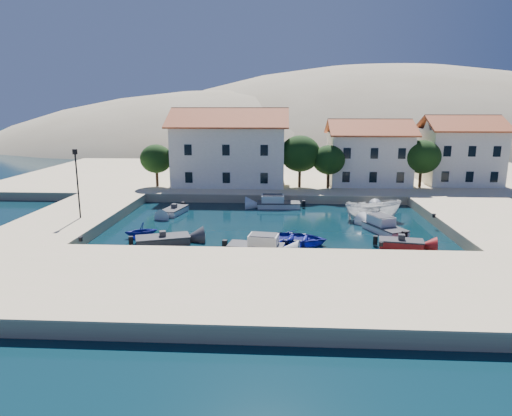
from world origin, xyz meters
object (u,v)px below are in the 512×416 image
at_px(building_mid, 368,151).
at_px(cabin_cruiser_east, 385,227).
at_px(lamppost, 77,177).
at_px(cabin_cruiser_south, 256,246).
at_px(boat_east, 372,220).
at_px(building_left, 230,146).
at_px(rowboat_south, 294,243).
at_px(building_right, 460,149).

xyz_separation_m(building_mid, cabin_cruiser_east, (-2.10, -20.88, -4.75)).
height_order(lamppost, cabin_cruiser_south, lamppost).
xyz_separation_m(lamppost, boat_east, (27.24, 4.82, -4.75)).
bearing_deg(cabin_cruiser_south, lamppost, 168.60).
bearing_deg(lamppost, building_left, 60.10).
xyz_separation_m(building_left, lamppost, (-11.50, -20.00, -1.18)).
bearing_deg(boat_east, cabin_cruiser_south, 130.23).
xyz_separation_m(building_mid, rowboat_south, (-10.19, -24.54, -5.22)).
bearing_deg(building_mid, boat_east, -97.94).
relative_size(building_mid, rowboat_south, 1.96).
bearing_deg(building_mid, building_left, -176.82).
bearing_deg(building_left, building_right, 3.81).
bearing_deg(building_left, building_mid, 3.18).
height_order(building_right, boat_east, building_right).
bearing_deg(cabin_cruiser_east, rowboat_south, 90.39).
distance_m(building_mid, cabin_cruiser_east, 21.51).
xyz_separation_m(lamppost, cabin_cruiser_east, (27.40, 0.12, -4.28)).
xyz_separation_m(cabin_cruiser_east, boat_east, (-0.15, 4.70, -0.48)).
bearing_deg(rowboat_south, building_mid, -11.43).
height_order(cabin_cruiser_south, cabin_cruiser_east, same).
relative_size(building_mid, building_right, 1.11).
bearing_deg(lamppost, building_mid, 35.45).
distance_m(lamppost, boat_east, 28.07).
bearing_deg(cabin_cruiser_south, cabin_cruiser_east, 37.94).
relative_size(building_right, cabin_cruiser_south, 2.13).
distance_m(lamppost, cabin_cruiser_east, 27.73).
bearing_deg(building_right, cabin_cruiser_south, -131.90).
bearing_deg(rowboat_south, lamppost, 90.75).
relative_size(building_left, boat_east, 2.67).
relative_size(building_right, lamppost, 1.52).
distance_m(building_mid, lamppost, 36.21).
relative_size(building_right, cabin_cruiser_east, 1.94).
xyz_separation_m(cabin_cruiser_south, rowboat_south, (2.96, 2.49, -0.48)).
distance_m(cabin_cruiser_south, boat_east, 15.38).
distance_m(building_left, boat_east, 22.66).
height_order(lamppost, cabin_cruiser_east, lamppost).
height_order(building_mid, rowboat_south, building_mid).
xyz_separation_m(building_mid, lamppost, (-29.50, -21.00, -0.47)).
relative_size(cabin_cruiser_south, rowboat_south, 0.83).
bearing_deg(rowboat_south, building_right, -29.86).
relative_size(cabin_cruiser_south, cabin_cruiser_east, 0.91).
relative_size(building_left, building_mid, 1.40).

